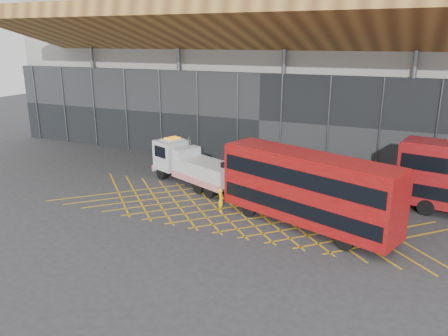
% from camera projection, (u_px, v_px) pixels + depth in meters
% --- Properties ---
extents(ground_plane, '(120.00, 120.00, 0.00)m').
position_uv_depth(ground_plane, '(175.00, 202.00, 30.08)').
color(ground_plane, '#2D2D30').
extents(road_markings, '(26.36, 7.16, 0.01)m').
position_uv_depth(road_markings, '(240.00, 213.00, 28.21)').
color(road_markings, '#CE9413').
rests_on(road_markings, ground_plane).
extents(construction_building, '(55.00, 23.97, 18.00)m').
position_uv_depth(construction_building, '(284.00, 58.00, 42.91)').
color(construction_building, gray).
rests_on(construction_building, ground_plane).
extents(recovery_truck, '(9.39, 5.38, 3.38)m').
position_uv_depth(recovery_truck, '(192.00, 165.00, 33.21)').
color(recovery_truck, black).
rests_on(recovery_truck, ground_plane).
extents(bus_towed, '(11.16, 6.09, 4.47)m').
position_uv_depth(bus_towed, '(307.00, 187.00, 25.44)').
color(bus_towed, maroon).
rests_on(bus_towed, ground_plane).
extents(worker, '(0.58, 0.67, 1.56)m').
position_uv_depth(worker, '(221.00, 200.00, 28.22)').
color(worker, yellow).
rests_on(worker, ground_plane).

